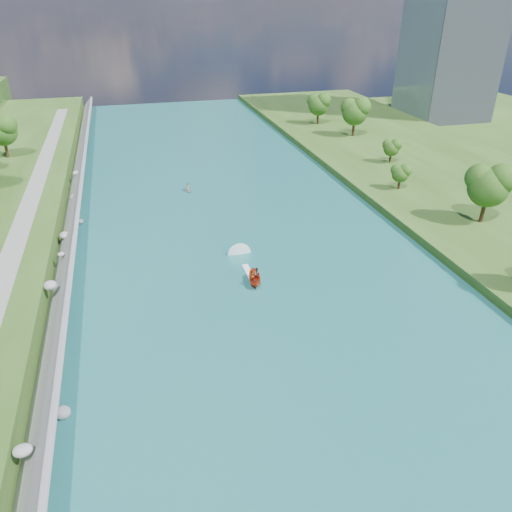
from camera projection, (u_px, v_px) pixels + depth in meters
name	position (u px, v px, depth m)	size (l,w,h in m)	color
ground	(283.00, 328.00, 59.46)	(260.00, 260.00, 0.00)	#2D5119
river_water	(244.00, 253.00, 76.48)	(55.00, 240.00, 0.10)	#17575A
riprap_bank	(64.00, 266.00, 69.12)	(4.04, 236.00, 4.21)	slate
riverside_path	(10.00, 259.00, 67.39)	(3.00, 200.00, 0.10)	gray
office_tower	(456.00, 12.00, 145.23)	(22.00, 22.00, 60.00)	gray
trees_east	(462.00, 181.00, 85.25)	(17.60, 136.14, 11.72)	#244312
motorboat	(252.00, 273.00, 69.43)	(3.60, 18.89, 2.18)	red
raft	(188.00, 189.00, 99.66)	(2.26, 2.86, 1.66)	gray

